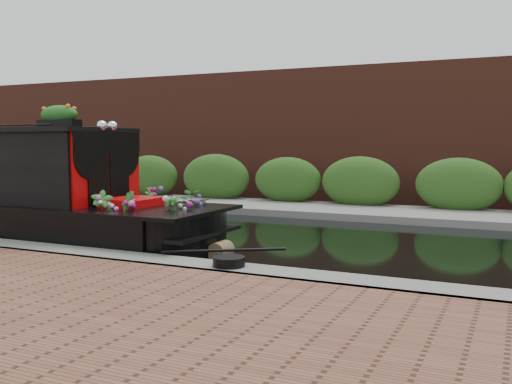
% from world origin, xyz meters
% --- Properties ---
extents(ground, '(80.00, 80.00, 0.00)m').
position_xyz_m(ground, '(0.00, 0.00, 0.00)').
color(ground, black).
rests_on(ground, ground).
extents(near_bank_coping, '(40.00, 0.60, 0.50)m').
position_xyz_m(near_bank_coping, '(0.00, -3.30, 0.00)').
color(near_bank_coping, slate).
rests_on(near_bank_coping, ground).
extents(far_bank_path, '(40.00, 2.40, 0.34)m').
position_xyz_m(far_bank_path, '(0.00, 4.20, 0.00)').
color(far_bank_path, gray).
rests_on(far_bank_path, ground).
extents(far_hedge, '(40.00, 1.10, 2.80)m').
position_xyz_m(far_hedge, '(0.00, 5.10, 0.00)').
color(far_hedge, '#2E571D').
rests_on(far_hedge, ground).
extents(far_brick_wall, '(40.00, 1.00, 8.00)m').
position_xyz_m(far_brick_wall, '(0.00, 7.20, 0.00)').
color(far_brick_wall, brown).
rests_on(far_brick_wall, ground).
extents(rope_fender, '(0.29, 0.36, 0.29)m').
position_xyz_m(rope_fender, '(1.78, -1.95, 0.14)').
color(rope_fender, brown).
rests_on(rope_fender, ground).
extents(coiled_mooring_rope, '(0.41, 0.41, 0.12)m').
position_xyz_m(coiled_mooring_rope, '(2.62, -3.28, 0.31)').
color(coiled_mooring_rope, black).
rests_on(coiled_mooring_rope, near_bank_coping).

